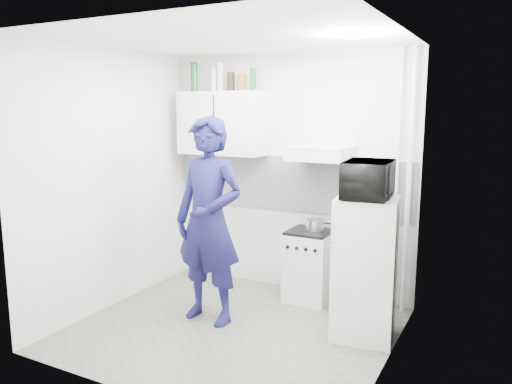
% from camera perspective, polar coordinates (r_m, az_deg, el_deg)
% --- Properties ---
extents(floor, '(2.80, 2.80, 0.00)m').
position_cam_1_polar(floor, '(4.79, -2.66, -15.36)').
color(floor, '#5F605C').
rests_on(floor, ground).
extents(ceiling, '(2.80, 2.80, 0.00)m').
position_cam_1_polar(ceiling, '(4.38, -2.94, 17.16)').
color(ceiling, white).
rests_on(ceiling, wall_back).
extents(wall_back, '(2.80, 0.00, 2.80)m').
position_cam_1_polar(wall_back, '(5.51, 3.83, 2.05)').
color(wall_back, silver).
rests_on(wall_back, floor).
extents(wall_left, '(0.00, 2.60, 2.60)m').
position_cam_1_polar(wall_left, '(5.25, -16.08, 1.32)').
color(wall_left, silver).
rests_on(wall_left, floor).
extents(wall_right, '(0.00, 2.60, 2.60)m').
position_cam_1_polar(wall_right, '(3.90, 15.25, -1.44)').
color(wall_right, silver).
rests_on(wall_right, floor).
extents(person, '(0.74, 0.50, 1.95)m').
position_cam_1_polar(person, '(4.70, -5.41, -3.30)').
color(person, '#141342').
rests_on(person, floor).
extents(stove, '(0.46, 0.46, 0.73)m').
position_cam_1_polar(stove, '(5.35, 6.14, -8.47)').
color(stove, silver).
rests_on(stove, floor).
extents(fridge, '(0.59, 0.59, 1.26)m').
position_cam_1_polar(fridge, '(4.54, 12.36, -8.49)').
color(fridge, white).
rests_on(fridge, floor).
extents(stove_top, '(0.44, 0.44, 0.03)m').
position_cam_1_polar(stove_top, '(5.25, 6.21, -4.53)').
color(stove_top, black).
rests_on(stove_top, stove).
extents(saucepan, '(0.19, 0.19, 0.11)m').
position_cam_1_polar(saucepan, '(5.26, 6.75, -3.76)').
color(saucepan, silver).
rests_on(saucepan, stove_top).
extents(microwave, '(0.61, 0.44, 0.32)m').
position_cam_1_polar(microwave, '(4.36, 12.73, 1.42)').
color(microwave, black).
rests_on(microwave, fridge).
extents(bottle_a, '(0.08, 0.08, 0.33)m').
position_cam_1_polar(bottle_a, '(5.86, -7.08, 12.90)').
color(bottle_a, '#144C1E').
rests_on(bottle_a, upper_cabinet).
extents(bottle_c, '(0.06, 0.06, 0.26)m').
position_cam_1_polar(bottle_c, '(5.71, -4.82, 12.67)').
color(bottle_c, '#B2B7BC').
rests_on(bottle_c, upper_cabinet).
extents(bottle_d, '(0.07, 0.07, 0.31)m').
position_cam_1_polar(bottle_d, '(5.67, -4.08, 12.96)').
color(bottle_d, '#B2B7BC').
rests_on(bottle_d, upper_cabinet).
extents(canister_a, '(0.08, 0.08, 0.21)m').
position_cam_1_polar(canister_a, '(5.60, -2.90, 12.47)').
color(canister_a, black).
rests_on(canister_a, upper_cabinet).
extents(canister_b, '(0.09, 0.09, 0.18)m').
position_cam_1_polar(canister_b, '(5.53, -1.60, 12.38)').
color(canister_b, brown).
rests_on(canister_b, upper_cabinet).
extents(bottle_e, '(0.06, 0.06, 0.24)m').
position_cam_1_polar(bottle_e, '(5.47, -0.34, 12.75)').
color(bottle_e, '#144C1E').
rests_on(bottle_e, upper_cabinet).
extents(upper_cabinet, '(1.00, 0.35, 0.70)m').
position_cam_1_polar(upper_cabinet, '(5.66, -3.87, 7.84)').
color(upper_cabinet, white).
rests_on(upper_cabinet, wall_back).
extents(range_hood, '(0.60, 0.50, 0.14)m').
position_cam_1_polar(range_hood, '(5.08, 7.37, 4.42)').
color(range_hood, silver).
rests_on(range_hood, wall_back).
extents(backsplash, '(2.74, 0.03, 0.60)m').
position_cam_1_polar(backsplash, '(5.51, 3.75, 1.00)').
color(backsplash, white).
rests_on(backsplash, wall_back).
extents(pipe_a, '(0.05, 0.05, 2.60)m').
position_cam_1_polar(pipe_a, '(5.05, 17.06, 0.95)').
color(pipe_a, silver).
rests_on(pipe_a, floor).
extents(pipe_b, '(0.04, 0.04, 2.60)m').
position_cam_1_polar(pipe_b, '(5.07, 15.73, 1.05)').
color(pipe_b, silver).
rests_on(pipe_b, floor).
extents(ceiling_spot_fixture, '(0.10, 0.10, 0.02)m').
position_cam_1_polar(ceiling_spot_fixture, '(4.16, 11.07, 16.99)').
color(ceiling_spot_fixture, white).
rests_on(ceiling_spot_fixture, ceiling).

